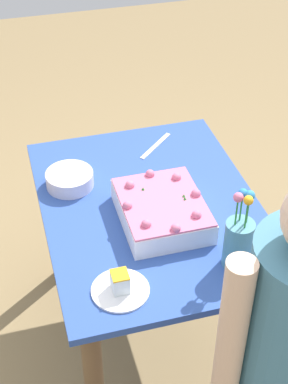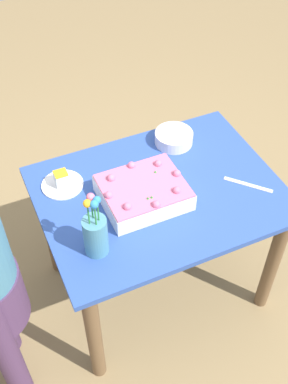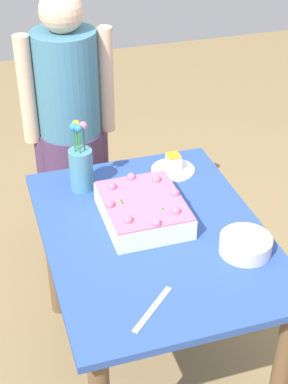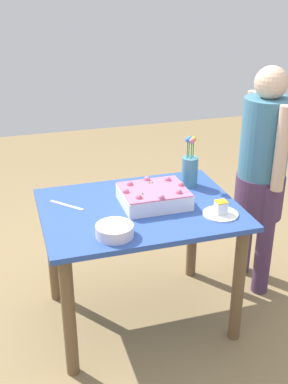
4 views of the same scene
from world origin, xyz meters
The scene contains 8 objects.
ground_plane centered at (0.00, 0.00, 0.00)m, with size 8.00×8.00×0.00m, color olive.
dining_table centered at (0.00, 0.00, 0.62)m, with size 1.11×0.84×0.77m.
sheet_cake centered at (-0.09, -0.02, 0.82)m, with size 0.37×0.31×0.12m.
serving_plate_with_slice centered at (-0.40, 0.22, 0.79)m, with size 0.20×0.20×0.08m.
cake_knife centered at (0.39, -0.13, 0.77)m, with size 0.23×0.02×0.00m, color silver.
flower_vase centered at (-0.38, -0.20, 0.88)m, with size 0.10×0.10×0.32m.
fruit_bowl centered at (0.21, 0.28, 0.80)m, with size 0.19×0.19×0.06m, color silver.
person_standing centered at (-0.86, -0.15, 0.85)m, with size 0.31×0.45×1.49m.
Camera 3 is at (1.70, -0.57, 2.16)m, focal length 55.00 mm.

